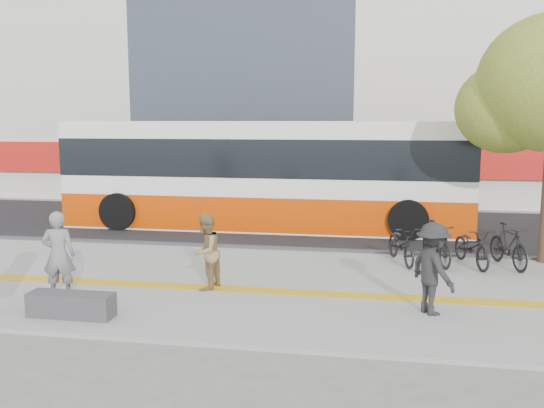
% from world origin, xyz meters
% --- Properties ---
extents(ground, '(120.00, 120.00, 0.00)m').
position_xyz_m(ground, '(0.00, 0.00, 0.00)').
color(ground, slate).
rests_on(ground, ground).
extents(sidewalk, '(40.00, 7.00, 0.08)m').
position_xyz_m(sidewalk, '(0.00, 1.50, 0.04)').
color(sidewalk, slate).
rests_on(sidewalk, ground).
extents(tactile_strip, '(40.00, 0.45, 0.01)m').
position_xyz_m(tactile_strip, '(0.00, 1.00, 0.09)').
color(tactile_strip, gold).
rests_on(tactile_strip, sidewalk).
extents(street, '(40.00, 8.00, 0.06)m').
position_xyz_m(street, '(0.00, 9.00, 0.03)').
color(street, black).
rests_on(street, ground).
extents(curb, '(40.00, 0.25, 0.14)m').
position_xyz_m(curb, '(0.00, 5.00, 0.07)').
color(curb, '#313234').
rests_on(curb, ground).
extents(bench, '(1.60, 0.45, 0.45)m').
position_xyz_m(bench, '(-2.60, -1.20, 0.30)').
color(bench, '#313234').
rests_on(bench, sidewalk).
extents(bus, '(13.51, 3.20, 3.60)m').
position_xyz_m(bus, '(-0.78, 8.50, 1.75)').
color(bus, white).
rests_on(bus, street).
extents(bicycle_row, '(3.64, 1.97, 1.09)m').
position_xyz_m(bicycle_row, '(4.86, 4.00, 0.60)').
color(bicycle_row, black).
rests_on(bicycle_row, sidewalk).
extents(seated_woman, '(0.74, 0.58, 1.80)m').
position_xyz_m(seated_woman, '(-3.40, -0.19, 0.98)').
color(seated_woman, black).
rests_on(seated_woman, sidewalk).
extents(pedestrian_tan, '(0.76, 0.90, 1.64)m').
position_xyz_m(pedestrian_tan, '(-0.65, 0.94, 0.90)').
color(pedestrian_tan, olive).
rests_on(pedestrian_tan, sidewalk).
extents(pedestrian_dark, '(1.13, 1.29, 1.73)m').
position_xyz_m(pedestrian_dark, '(3.98, 0.14, 0.95)').
color(pedestrian_dark, black).
rests_on(pedestrian_dark, sidewalk).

